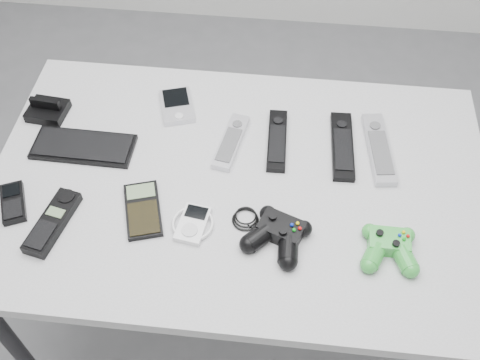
# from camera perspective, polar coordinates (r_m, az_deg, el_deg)

# --- Properties ---
(floor) EXTENTS (3.50, 3.50, 0.00)m
(floor) POSITION_cam_1_polar(r_m,az_deg,el_deg) (2.05, -1.52, -13.54)
(floor) COLOR slate
(floor) RESTS_ON ground
(desk) EXTENTS (1.20, 0.77, 0.80)m
(desk) POSITION_cam_1_polar(r_m,az_deg,el_deg) (1.40, -0.14, -1.86)
(desk) COLOR #9E9EA1
(desk) RESTS_ON floor
(pda_keyboard) EXTENTS (0.25, 0.11, 0.02)m
(pda_keyboard) POSITION_cam_1_polar(r_m,az_deg,el_deg) (1.46, -15.62, 3.31)
(pda_keyboard) COLOR black
(pda_keyboard) RESTS_ON desk
(dock_bracket) EXTENTS (0.10, 0.09, 0.05)m
(dock_bracket) POSITION_cam_1_polar(r_m,az_deg,el_deg) (1.56, -19.07, 7.02)
(dock_bracket) COLOR black
(dock_bracket) RESTS_ON desk
(pda) EXTENTS (0.11, 0.14, 0.02)m
(pda) POSITION_cam_1_polar(r_m,az_deg,el_deg) (1.51, -6.42, 7.53)
(pda) COLOR silver
(pda) RESTS_ON desk
(remote_silver_a) EXTENTS (0.08, 0.19, 0.02)m
(remote_silver_a) POSITION_cam_1_polar(r_m,az_deg,el_deg) (1.42, -0.92, 3.95)
(remote_silver_a) COLOR silver
(remote_silver_a) RESTS_ON desk
(remote_black_a) EXTENTS (0.05, 0.20, 0.02)m
(remote_black_a) POSITION_cam_1_polar(r_m,az_deg,el_deg) (1.42, 3.79, 4.09)
(remote_black_a) COLOR black
(remote_black_a) RESTS_ON desk
(remote_black_b) EXTENTS (0.06, 0.22, 0.02)m
(remote_black_b) POSITION_cam_1_polar(r_m,az_deg,el_deg) (1.43, 10.36, 3.47)
(remote_black_b) COLOR black
(remote_black_b) RESTS_ON desk
(remote_silver_b) EXTENTS (0.08, 0.23, 0.02)m
(remote_silver_b) POSITION_cam_1_polar(r_m,az_deg,el_deg) (1.44, 13.92, 3.15)
(remote_silver_b) COLOR #B1B0B7
(remote_silver_b) RESTS_ON desk
(mobile_phone) EXTENTS (0.09, 0.12, 0.02)m
(mobile_phone) POSITION_cam_1_polar(r_m,az_deg,el_deg) (1.40, -22.07, -2.14)
(mobile_phone) COLOR black
(mobile_phone) RESTS_ON desk
(cordless_handset) EXTENTS (0.09, 0.18, 0.03)m
(cordless_handset) POSITION_cam_1_polar(r_m,az_deg,el_deg) (1.33, -18.52, -4.07)
(cordless_handset) COLOR black
(cordless_handset) RESTS_ON desk
(calculator) EXTENTS (0.12, 0.17, 0.02)m
(calculator) POSITION_cam_1_polar(r_m,az_deg,el_deg) (1.30, -9.84, -2.99)
(calculator) COLOR black
(calculator) RESTS_ON desk
(mp3_player) EXTENTS (0.11, 0.11, 0.02)m
(mp3_player) POSITION_cam_1_polar(r_m,az_deg,el_deg) (1.27, -4.82, -4.43)
(mp3_player) COLOR silver
(mp3_player) RESTS_ON desk
(controller_black) EXTENTS (0.27, 0.22, 0.05)m
(controller_black) POSITION_cam_1_polar(r_m,az_deg,el_deg) (1.23, 3.93, -5.39)
(controller_black) COLOR black
(controller_black) RESTS_ON desk
(controller_green) EXTENTS (0.13, 0.13, 0.04)m
(controller_green) POSITION_cam_1_polar(r_m,az_deg,el_deg) (1.26, 14.93, -6.50)
(controller_green) COLOR #248730
(controller_green) RESTS_ON desk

